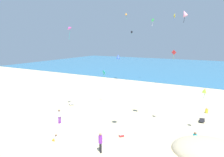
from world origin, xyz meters
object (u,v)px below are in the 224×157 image
beach_chair_mid_beach (202,120)px  person_3 (59,115)px  kite_teal (104,72)px  kite_pink (185,13)px  kite_yellow (174,16)px  kite_magenta (69,28)px  kite_black (132,32)px  person_1 (194,137)px  kite_green (153,20)px  person_4 (100,141)px  beach_chair_far_left (71,103)px  cooler_box (121,135)px  kite_lime (205,90)px  person_0 (56,139)px  kite_red (174,53)px  person_2 (207,111)px  kite_orange (126,14)px  kite_blue (118,57)px

beach_chair_mid_beach → person_3: person_3 is taller
kite_teal → kite_pink: size_ratio=0.97×
kite_yellow → kite_magenta: bearing=-113.5°
kite_teal → kite_black: 19.51m
person_1 → kite_green: kite_green is taller
person_4 → kite_magenta: (-8.47, 6.35, 9.64)m
kite_magenta → beach_chair_mid_beach: bearing=15.6°
person_4 → kite_black: kite_black is taller
kite_magenta → kite_yellow: 21.15m
kite_green → kite_pink: bearing=-65.8°
beach_chair_far_left → person_4: 13.18m
cooler_box → person_3: bearing=-175.3°
beach_chair_far_left → kite_lime: (17.19, -0.07, 4.08)m
beach_chair_far_left → person_1: 16.99m
beach_chair_mid_beach → person_0: person_0 is taller
kite_green → beach_chair_mid_beach: bearing=-57.1°
person_1 → kite_yellow: size_ratio=0.69×
kite_red → kite_yellow: (0.56, -4.11, 6.87)m
beach_chair_far_left → person_2: 18.34m
beach_chair_mid_beach → person_4: bearing=130.7°
person_3 → kite_lime: (14.01, 5.49, 3.39)m
beach_chair_mid_beach → kite_green: 26.02m
kite_red → kite_black: (-9.49, -0.40, 4.35)m
person_1 → person_2: (0.48, 8.36, -0.04)m
person_2 → kite_black: size_ratio=0.74×
kite_green → cooler_box: bearing=-77.7°
person_3 → kite_orange: (-2.35, 22.04, 13.48)m
kite_magenta → kite_orange: 18.75m
person_0 → person_4: person_4 is taller
kite_orange → beach_chair_mid_beach: bearing=-41.0°
person_0 → kite_lime: size_ratio=0.58×
person_2 → kite_teal: kite_teal is taller
kite_orange → kite_magenta: bearing=-87.0°
beach_chair_mid_beach → kite_pink: size_ratio=0.66×
beach_chair_mid_beach → kite_lime: kite_lime is taller
kite_lime → person_3: bearing=-158.6°
kite_red → beach_chair_mid_beach: bearing=-68.7°
cooler_box → person_2: size_ratio=0.75×
beach_chair_mid_beach → beach_chair_far_left: bearing=81.3°
kite_magenta → person_0: bearing=-60.2°
kite_pink → kite_yellow: kite_yellow is taller
kite_magenta → kite_lime: kite_magenta is taller
beach_chair_far_left → person_0: bearing=-93.9°
person_1 → kite_blue: bearing=-93.9°
kite_teal → kite_magenta: bearing=-112.0°
kite_lime → kite_teal: bearing=167.1°
cooler_box → person_4: person_4 is taller
cooler_box → kite_red: 27.23m
person_1 → kite_green: size_ratio=0.45×
person_3 → kite_pink: 16.43m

